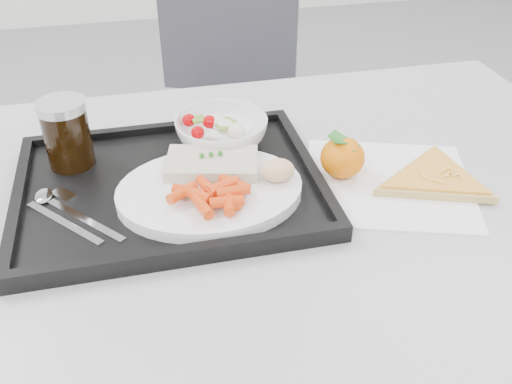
{
  "coord_description": "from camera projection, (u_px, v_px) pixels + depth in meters",
  "views": [
    {
      "loc": [
        -0.17,
        -0.39,
        1.25
      ],
      "look_at": [
        -0.02,
        0.28,
        0.77
      ],
      "focal_mm": 40.0,
      "sensor_mm": 36.0,
      "label": 1
    }
  ],
  "objects": [
    {
      "name": "pizza_slice",
      "position": [
        435.0,
        178.0,
        0.88
      ],
      "size": [
        0.24,
        0.24,
        0.02
      ],
      "color": "tan",
      "rests_on": "napkin"
    },
    {
      "name": "carrot_pile",
      "position": [
        214.0,
        194.0,
        0.78
      ],
      "size": [
        0.12,
        0.09,
        0.02
      ],
      "color": "red",
      "rests_on": "dinner_plate"
    },
    {
      "name": "napkin",
      "position": [
        388.0,
        183.0,
        0.88
      ],
      "size": [
        0.31,
        0.31,
        0.0
      ],
      "color": "white",
      "rests_on": "table"
    },
    {
      "name": "cutlery",
      "position": [
        63.0,
        210.0,
        0.8
      ],
      "size": [
        0.14,
        0.15,
        0.01
      ],
      "color": "silver",
      "rests_on": "tray"
    },
    {
      "name": "fish_fillet",
      "position": [
        212.0,
        163.0,
        0.85
      ],
      "size": [
        0.15,
        0.11,
        0.03
      ],
      "color": "beige",
      "rests_on": "dinner_plate"
    },
    {
      "name": "cola_glass",
      "position": [
        67.0,
        132.0,
        0.87
      ],
      "size": [
        0.07,
        0.07,
        0.11
      ],
      "color": "black",
      "rests_on": "tray"
    },
    {
      "name": "tangerine",
      "position": [
        342.0,
        157.0,
        0.88
      ],
      "size": [
        0.09,
        0.09,
        0.07
      ],
      "color": "orange",
      "rests_on": "napkin"
    },
    {
      "name": "salad_bowl",
      "position": [
        222.0,
        132.0,
        0.94
      ],
      "size": [
        0.15,
        0.15,
        0.05
      ],
      "color": "white",
      "rests_on": "tray"
    },
    {
      "name": "bread_roll",
      "position": [
        277.0,
        170.0,
        0.83
      ],
      "size": [
        0.06,
        0.05,
        0.03
      ],
      "color": "#E5CE7F",
      "rests_on": "dinner_plate"
    },
    {
      "name": "tray",
      "position": [
        170.0,
        187.0,
        0.86
      ],
      "size": [
        0.45,
        0.35,
        0.03
      ],
      "color": "black",
      "rests_on": "table"
    },
    {
      "name": "salad_contents",
      "position": [
        217.0,
        125.0,
        0.94
      ],
      "size": [
        0.1,
        0.08,
        0.03
      ],
      "color": "#AD0004",
      "rests_on": "salad_bowl"
    },
    {
      "name": "dinner_plate",
      "position": [
        210.0,
        191.0,
        0.82
      ],
      "size": [
        0.27,
        0.27,
        0.02
      ],
      "color": "white",
      "rests_on": "tray"
    },
    {
      "name": "table",
      "position": [
        262.0,
        227.0,
        0.9
      ],
      "size": [
        1.2,
        0.8,
        0.75
      ],
      "color": "#AFB0B2",
      "rests_on": "ground"
    },
    {
      "name": "chair",
      "position": [
        236.0,
        84.0,
        1.69
      ],
      "size": [
        0.55,
        0.56,
        0.93
      ],
      "color": "#36363D",
      "rests_on": "ground"
    }
  ]
}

